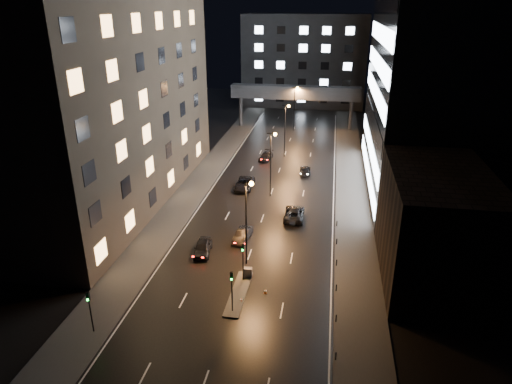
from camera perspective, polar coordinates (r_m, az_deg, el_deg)
ground at (r=81.78m, az=2.94°, el=2.74°), size 160.00×160.00×0.00m
sidewalk_left at (r=79.46m, az=-6.48°, el=2.08°), size 5.00×110.00×0.15m
sidewalk_right at (r=76.72m, az=11.80°, el=0.97°), size 5.00×110.00×0.15m
building_left at (r=68.40m, az=-18.21°, el=15.03°), size 15.00×48.00×40.00m
building_right_low at (r=51.67m, az=21.39°, el=-3.96°), size 10.00×18.00×12.00m
building_right_glass at (r=74.48m, az=23.29°, el=16.84°), size 20.00×36.00×45.00m
building_far at (r=135.59m, az=6.06°, el=16.03°), size 34.00×14.00×25.00m
skybridge at (r=108.55m, az=4.94°, el=12.22°), size 30.00×3.00×10.00m
median_island at (r=48.08m, az=-2.18°, el=-12.54°), size 1.60×8.00×0.15m
traffic_signal_near at (r=48.50m, az=-1.64°, el=-7.95°), size 0.28×0.34×4.40m
traffic_signal_far at (r=43.95m, az=-3.04°, el=-11.54°), size 0.28×0.34×4.40m
traffic_signal_corner at (r=44.09m, az=-20.10°, el=-13.21°), size 0.28×0.34×4.40m
bollard_row at (r=50.91m, az=10.02°, el=-10.20°), size 0.12×25.12×0.90m
streetlight_near at (r=49.98m, az=-1.07°, el=-2.55°), size 1.45×0.50×10.15m
streetlight_mid_a at (r=68.38m, az=1.99°, el=4.49°), size 1.45×0.50×10.15m
streetlight_mid_b at (r=87.49m, az=3.76°, el=8.50°), size 1.45×0.50×10.15m
streetlight_far at (r=106.92m, az=4.90°, el=11.06°), size 1.45×0.50×10.15m
car_away_a at (r=54.99m, az=-6.67°, el=-6.92°), size 2.37×4.76×1.56m
car_away_b at (r=57.53m, az=-1.69°, el=-5.42°), size 2.07×4.55×1.45m
car_away_c at (r=73.34m, az=-1.47°, el=1.05°), size 2.78×5.86×1.62m
car_away_d at (r=86.99m, az=1.25°, el=4.48°), size 2.55×5.00×1.39m
car_toward_a at (r=63.34m, az=4.80°, el=-2.66°), size 2.69×5.72×1.58m
car_toward_b at (r=80.22m, az=6.17°, el=2.74°), size 2.09×4.63×1.32m
utility_cabinet at (r=50.20m, az=-1.02°, el=-10.01°), size 0.91×0.61×1.08m
cone_a at (r=48.04m, az=1.18°, el=-12.30°), size 0.43×0.43×0.51m
cone_b at (r=46.90m, az=-1.84°, el=-13.33°), size 0.33×0.33×0.45m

